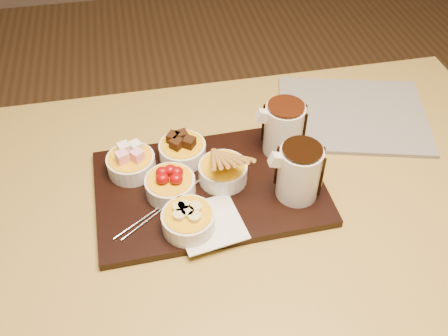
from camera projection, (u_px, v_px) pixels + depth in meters
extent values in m
cube|color=#A98D3E|center=(262.00, 198.00, 1.04)|extent=(1.20, 0.80, 0.04)
cylinder|color=#A98D3E|center=(49.00, 226.00, 1.47)|extent=(0.06, 0.06, 0.71)
cylinder|color=#A98D3E|center=(391.00, 174.00, 1.62)|extent=(0.06, 0.06, 0.71)
cube|color=black|center=(210.00, 188.00, 1.02)|extent=(0.47, 0.31, 0.02)
cube|color=white|center=(210.00, 223.00, 0.94)|extent=(0.14, 0.14, 0.00)
cylinder|color=silver|center=(131.00, 164.00, 1.03)|extent=(0.10, 0.10, 0.04)
cylinder|color=silver|center=(183.00, 151.00, 1.06)|extent=(0.10, 0.10, 0.04)
cylinder|color=silver|center=(170.00, 186.00, 0.99)|extent=(0.10, 0.10, 0.04)
cylinder|color=silver|center=(223.00, 172.00, 1.02)|extent=(0.10, 0.10, 0.04)
cylinder|color=silver|center=(188.00, 221.00, 0.93)|extent=(0.10, 0.10, 0.04)
cylinder|color=silver|center=(299.00, 173.00, 0.96)|extent=(0.08, 0.08, 0.11)
cylinder|color=silver|center=(284.00, 129.00, 1.05)|extent=(0.08, 0.08, 0.11)
cube|color=beige|center=(352.00, 115.00, 1.20)|extent=(0.41, 0.36, 0.01)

